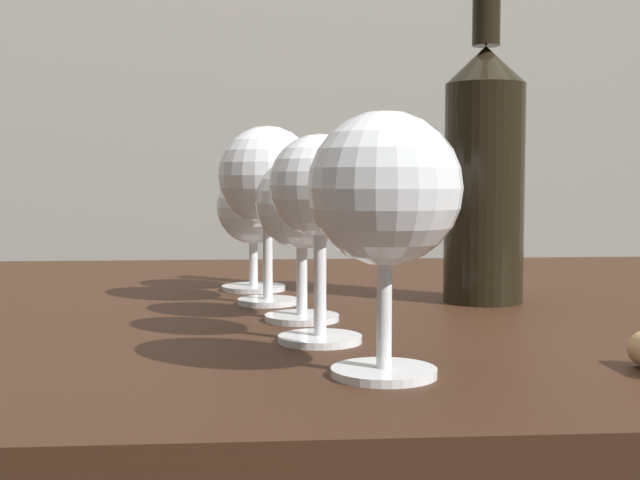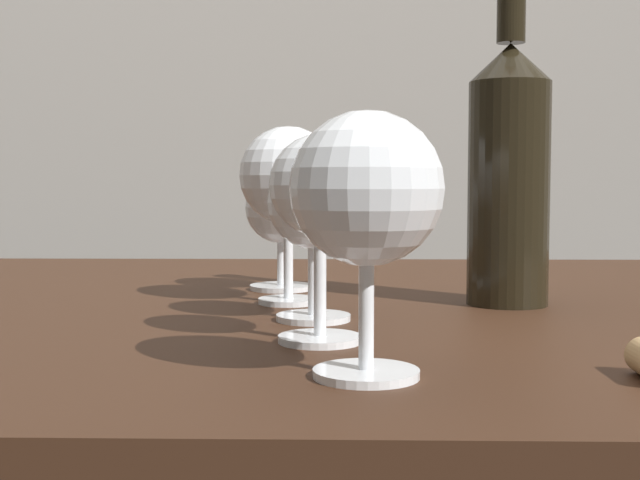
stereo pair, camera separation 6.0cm
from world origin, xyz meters
The scene contains 7 objects.
dining_table centered at (0.00, 0.00, 0.62)m, with size 1.39×0.86×0.70m.
wine_glass_port centered at (0.09, -0.31, 0.81)m, with size 0.09×0.09×0.16m.
wine_glass_amber centered at (0.06, -0.20, 0.81)m, with size 0.07×0.07×0.15m.
wine_glass_chardonnay centered at (0.05, -0.11, 0.80)m, with size 0.08×0.08×0.13m.
wine_glass_merlot centered at (0.02, -0.01, 0.82)m, with size 0.09×0.09×0.16m.
wine_glass_pinot centered at (0.01, 0.09, 0.79)m, with size 0.08×0.08×0.12m.
wine_bottle centered at (0.23, -0.02, 0.83)m, with size 0.07×0.07×0.33m.
Camera 1 is at (0.01, -0.80, 0.82)m, focal length 47.81 mm.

